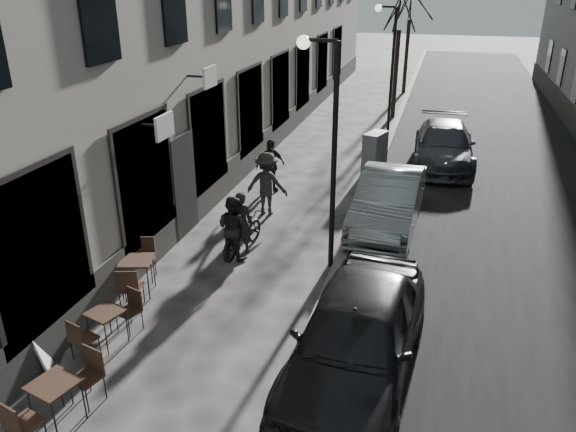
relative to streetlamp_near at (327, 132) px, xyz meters
The scene contains 19 objects.
road 11.23m from the streetlamp_near, 68.09° to the left, with size 7.30×60.00×0.00m, color black.
kerb 10.48m from the streetlamp_near, 87.87° to the left, with size 0.25×60.00×0.12m, color slate.
streetlamp_near is the anchor object (origin of this frame).
streetlamp_far 12.00m from the streetlamp_near, 90.00° to the left, with size 0.90×0.28×5.09m.
tree_near 15.08m from the streetlamp_near, 89.72° to the left, with size 2.40×2.40×5.70m.
tree_far 21.05m from the streetlamp_near, 89.80° to the left, with size 2.40×2.40×5.70m.
bistro_set_a 7.08m from the streetlamp_near, 114.79° to the right, with size 0.79×1.57×0.90m.
bistro_set_b 5.76m from the streetlamp_near, 127.95° to the right, with size 0.78×1.44×0.82m.
bistro_set_c 4.93m from the streetlamp_near, 147.00° to the right, with size 0.86×1.64×0.94m.
sign_board 6.75m from the streetlamp_near, 128.48° to the right, with size 0.56×0.67×1.04m.
utility_cabinet 7.21m from the streetlamp_near, 87.70° to the left, with size 0.51×0.94×1.40m, color slate.
bicycle 3.37m from the streetlamp_near, behind, with size 0.63×1.80×0.94m, color black.
cyclist_rider 3.14m from the streetlamp_near, behind, with size 0.56×0.37×1.54m, color black.
pedestrian_near 3.21m from the streetlamp_near, behind, with size 0.75×0.59×1.55m, color black.
pedestrian_mid 4.01m from the streetlamp_near, 130.51° to the left, with size 1.15×0.66×1.78m, color #2C2826.
pedestrian_far 5.53m from the streetlamp_near, 121.20° to the left, with size 0.95×0.40×1.63m, color black.
car_near 4.57m from the streetlamp_near, 70.13° to the right, with size 1.90×4.73×1.61m, color black.
car_mid 3.74m from the streetlamp_near, 65.61° to the left, with size 1.55×4.44×1.46m, color gray.
car_far 9.04m from the streetlamp_near, 73.49° to the left, with size 1.99×4.90×1.42m, color #3A3D45.
Camera 1 is at (2.11, -5.29, 6.24)m, focal length 35.00 mm.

